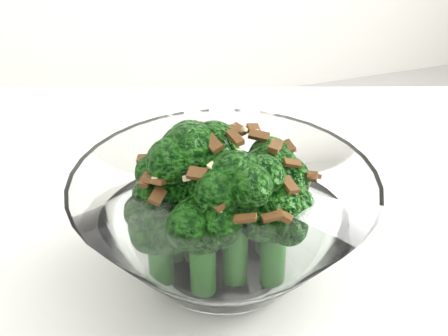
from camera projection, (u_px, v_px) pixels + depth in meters
name	position (u px, v px, depth m)	size (l,w,h in m)	color
broccoli_dish	(223.00, 219.00, 0.48)	(0.21, 0.21, 0.12)	white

